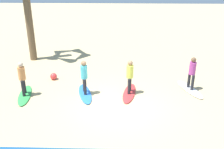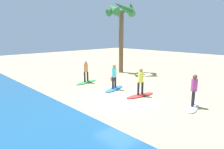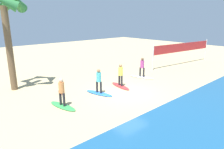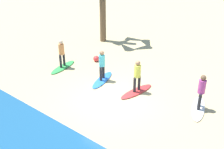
% 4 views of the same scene
% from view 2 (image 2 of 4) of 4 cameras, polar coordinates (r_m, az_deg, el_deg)
% --- Properties ---
extents(ground_plane, '(60.00, 60.00, 0.00)m').
position_cam_2_polar(ground_plane, '(11.78, 2.56, -6.77)').
color(ground_plane, tan).
extents(surfboard_white, '(1.21, 2.17, 0.09)m').
position_cam_2_polar(surfboard_white, '(11.18, 22.08, -8.44)').
color(surfboard_white, white).
rests_on(surfboard_white, ground).
extents(surfer_white, '(0.32, 0.44, 1.64)m').
position_cam_2_polar(surfer_white, '(10.89, 22.48, -3.52)').
color(surfer_white, '#232328').
rests_on(surfer_white, surfboard_white).
extents(surfboard_red, '(0.92, 2.17, 0.09)m').
position_cam_2_polar(surfboard_red, '(12.25, 8.08, -5.94)').
color(surfboard_red, red).
rests_on(surfboard_red, ground).
extents(surfer_red, '(0.32, 0.46, 1.64)m').
position_cam_2_polar(surfer_red, '(11.99, 8.21, -1.41)').
color(surfer_red, '#232328').
rests_on(surfer_red, surfboard_red).
extents(surfboard_blue, '(1.07, 2.17, 0.09)m').
position_cam_2_polar(surfboard_blue, '(13.53, 0.61, -4.12)').
color(surfboard_blue, blue).
rests_on(surfboard_blue, ground).
extents(surfer_blue, '(0.32, 0.45, 1.64)m').
position_cam_2_polar(surfer_blue, '(13.29, 0.62, -0.00)').
color(surfer_blue, '#232328').
rests_on(surfer_blue, surfboard_blue).
extents(surfboard_green, '(0.91, 2.16, 0.09)m').
position_cam_2_polar(surfboard_green, '(15.50, -7.39, -2.18)').
color(surfboard_green, green).
rests_on(surfboard_green, ground).
extents(surfer_green, '(0.32, 0.46, 1.64)m').
position_cam_2_polar(surfer_green, '(15.29, -7.48, 1.44)').
color(surfer_green, '#232328').
rests_on(surfer_green, surfboard_green).
extents(palm_tree, '(2.88, 3.03, 6.68)m').
position_cam_2_polar(palm_tree, '(19.25, 2.70, 16.49)').
color(palm_tree, brown).
rests_on(palm_tree, ground).
extents(beach_ball, '(0.37, 0.37, 0.37)m').
position_cam_2_polar(beach_ball, '(15.96, 0.15, -1.16)').
color(beach_ball, '#E53838').
rests_on(beach_ball, ground).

